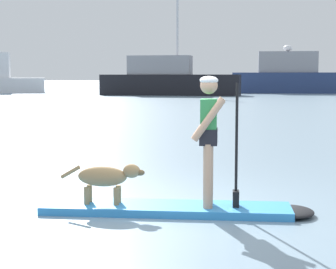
{
  "coord_description": "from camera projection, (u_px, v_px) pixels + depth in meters",
  "views": [
    {
      "loc": [
        0.21,
        -7.06,
        1.75
      ],
      "look_at": [
        0.0,
        1.0,
        0.9
      ],
      "focal_mm": 60.14,
      "sensor_mm": 36.0,
      "label": 1
    }
  ],
  "objects": [
    {
      "name": "ground_plane",
      "position": [
        166.0,
        212.0,
        7.21
      ],
      "size": [
        400.0,
        400.0,
        0.0
      ],
      "primitive_type": "plane",
      "color": "gray"
    },
    {
      "name": "moored_boat_far_starboard",
      "position": [
        168.0,
        80.0,
        50.34
      ],
      "size": [
        12.72,
        4.88,
        9.3
      ],
      "color": "black",
      "rests_on": "ground_plane"
    },
    {
      "name": "paddleboard",
      "position": [
        184.0,
        209.0,
        7.18
      ],
      "size": [
        3.49,
        0.92,
        0.1
      ],
      "color": "#338CD8",
      "rests_on": "ground_plane"
    },
    {
      "name": "dog",
      "position": [
        106.0,
        177.0,
        7.24
      ],
      "size": [
        1.11,
        0.27,
        0.52
      ],
      "color": "#997A51",
      "rests_on": "paddleboard"
    },
    {
      "name": "moored_boat_outer",
      "position": [
        294.0,
        77.0,
        56.66
      ],
      "size": [
        13.15,
        4.82,
        4.79
      ],
      "color": "navy",
      "rests_on": "ground_plane"
    },
    {
      "name": "person_paddler",
      "position": [
        210.0,
        132.0,
        7.04
      ],
      "size": [
        0.62,
        0.5,
        1.64
      ],
      "color": "tan",
      "rests_on": "paddleboard"
    }
  ]
}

